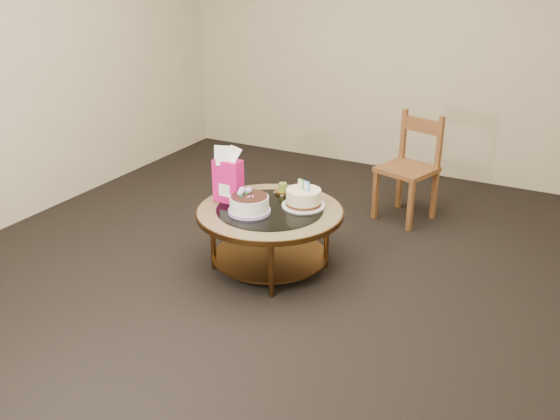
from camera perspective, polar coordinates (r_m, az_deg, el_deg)
The scene contains 8 objects.
ground at distance 4.49m, azimuth -0.90°, elevation -5.27°, with size 5.00×5.00×0.00m, color black.
room_walls at distance 4.00m, azimuth -1.04°, elevation 14.60°, with size 4.52×5.02×2.61m.
coffee_table at distance 4.32m, azimuth -0.93°, elevation -0.85°, with size 1.02×1.02×0.46m.
decorated_cake at distance 4.21m, azimuth -2.84°, elevation 0.47°, with size 0.29×0.29×0.17m.
cream_cake at distance 4.31m, azimuth 2.16°, elevation 1.09°, with size 0.30×0.30×0.19m.
gift_bag at distance 4.36m, azimuth -4.77°, elevation 3.20°, with size 0.20×0.14×0.39m.
pillar_candle at distance 4.55m, azimuth 0.25°, elevation 1.87°, with size 0.13×0.13×0.09m.
dining_chair at distance 5.25m, azimuth 11.77°, elevation 3.86°, with size 0.51×0.51×0.88m.
Camera 1 is at (1.92, -3.46, 2.13)m, focal length 40.00 mm.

